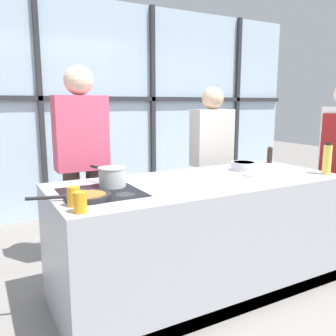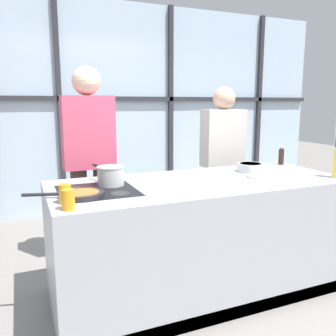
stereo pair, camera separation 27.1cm
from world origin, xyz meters
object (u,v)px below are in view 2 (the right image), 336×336
object	(u,v)px
spectator_center_left	(222,156)
mixing_bowl	(250,167)
frying_pan	(80,194)
pepper_grinder	(281,156)
white_plate	(260,176)
saucepan	(111,175)
juice_glass_far	(65,194)
spectator_far_left	(89,154)
juice_glass_near	(68,200)

from	to	relation	value
spectator_center_left	mixing_bowl	bearing A→B (deg)	78.63
spectator_center_left	frying_pan	distance (m)	1.91
mixing_bowl	pepper_grinder	world-z (taller)	pepper_grinder
frying_pan	mixing_bowl	size ratio (longest dim) A/B	2.22
frying_pan	spectator_center_left	bearing A→B (deg)	30.58
white_plate	saucepan	bearing A→B (deg)	170.90
juice_glass_far	spectator_far_left	bearing A→B (deg)	72.25
pepper_grinder	mixing_bowl	bearing A→B (deg)	-159.24
saucepan	juice_glass_near	bearing A→B (deg)	-125.92
frying_pan	juice_glass_near	size ratio (longest dim) A/B	4.31
spectator_far_left	white_plate	xyz separation A→B (m)	(1.20, -0.91, -0.13)
frying_pan	white_plate	world-z (taller)	frying_pan
white_plate	juice_glass_far	xyz separation A→B (m)	(-1.55, -0.17, 0.05)
juice_glass_near	frying_pan	bearing A→B (deg)	67.24
spectator_center_left	white_plate	world-z (taller)	spectator_center_left
spectator_center_left	saucepan	world-z (taller)	spectator_center_left
saucepan	mixing_bowl	world-z (taller)	saucepan
pepper_grinder	saucepan	bearing A→B (deg)	-172.58
spectator_center_left	saucepan	distance (m)	1.56
spectator_center_left	frying_pan	size ratio (longest dim) A/B	3.31
spectator_center_left	saucepan	xyz separation A→B (m)	(-1.38, -0.72, 0.04)
spectator_far_left	pepper_grinder	distance (m)	1.83
juice_glass_near	spectator_far_left	bearing A→B (deg)	74.17
pepper_grinder	frying_pan	bearing A→B (deg)	-166.60
mixing_bowl	juice_glass_far	xyz separation A→B (m)	(-1.61, -0.40, 0.02)
saucepan	white_plate	xyz separation A→B (m)	(1.18, -0.19, -0.07)
spectator_far_left	juice_glass_near	xyz separation A→B (m)	(-0.35, -1.22, -0.08)
spectator_far_left	juice_glass_near	world-z (taller)	spectator_far_left
saucepan	pepper_grinder	xyz separation A→B (m)	(1.74, 0.23, 0.01)
saucepan	juice_glass_near	distance (m)	0.62
spectator_far_left	white_plate	bearing A→B (deg)	142.84
frying_pan	white_plate	bearing A→B (deg)	2.38
saucepan	white_plate	size ratio (longest dim) A/B	1.63
spectator_center_left	juice_glass_far	world-z (taller)	spectator_center_left
white_plate	mixing_bowl	bearing A→B (deg)	74.44
saucepan	white_plate	world-z (taller)	saucepan
mixing_bowl	pepper_grinder	bearing A→B (deg)	20.76
juice_glass_near	juice_glass_far	world-z (taller)	same
spectator_center_left	juice_glass_far	distance (m)	2.05
pepper_grinder	juice_glass_near	bearing A→B (deg)	-160.88
frying_pan	pepper_grinder	size ratio (longest dim) A/B	2.74
spectator_far_left	pepper_grinder	bearing A→B (deg)	164.31
white_plate	frying_pan	bearing A→B (deg)	-177.62
saucepan	pepper_grinder	distance (m)	1.75
spectator_center_left	mixing_bowl	world-z (taller)	spectator_center_left
white_plate	juice_glass_far	size ratio (longest dim) A/B	1.92
spectator_center_left	pepper_grinder	distance (m)	0.61
spectator_far_left	saucepan	distance (m)	0.72
saucepan	mixing_bowl	bearing A→B (deg)	1.81
spectator_center_left	juice_glass_near	distance (m)	2.13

